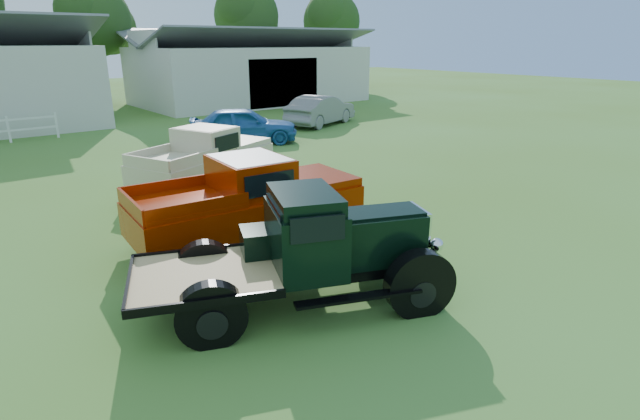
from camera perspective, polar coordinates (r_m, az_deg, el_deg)
ground at (r=9.90m, az=3.44°, el=-7.76°), size 120.00×120.00×0.00m
shed_right at (r=39.09m, az=-7.98°, el=15.91°), size 16.80×9.20×5.20m
tree_c at (r=41.05m, az=-24.09°, el=17.33°), size 5.40×5.40×9.00m
tree_d at (r=47.11m, az=-8.31°, el=19.28°), size 6.00×6.00×10.00m
tree_e at (r=50.08m, az=1.31°, el=19.12°), size 5.70×5.70×9.50m
vintage_flatbed at (r=8.50m, az=-2.38°, el=-4.65°), size 5.65×3.94×2.08m
red_pickup at (r=11.50m, az=-8.31°, el=1.24°), size 5.56×2.47×1.98m
white_pickup at (r=16.15m, az=-13.03°, el=5.79°), size 5.40×3.76×1.85m
misc_car_blue at (r=23.09m, az=-8.73°, el=9.58°), size 5.14×3.97×1.63m
misc_car_grey at (r=27.99m, az=0.09°, el=11.35°), size 5.20×3.32×1.62m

